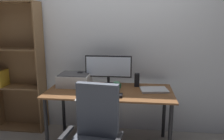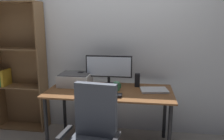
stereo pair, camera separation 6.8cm
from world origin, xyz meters
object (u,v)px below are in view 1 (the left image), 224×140
(printer, at_px, (75,79))
(laptop, at_px, (154,90))
(coffee_mug, at_px, (117,86))
(desk, at_px, (110,97))
(mouse, at_px, (120,95))
(speaker_right, at_px, (137,80))
(monitor, at_px, (108,68))
(keyboard, at_px, (102,95))
(speaker_left, at_px, (81,78))
(bookshelf, at_px, (17,69))

(printer, bearing_deg, laptop, -6.15)
(coffee_mug, relative_size, printer, 0.25)
(desk, bearing_deg, printer, 161.28)
(mouse, relative_size, speaker_right, 0.56)
(mouse, height_order, speaker_right, speaker_right)
(printer, bearing_deg, desk, -18.72)
(monitor, bearing_deg, desk, -78.66)
(keyboard, bearing_deg, monitor, 89.87)
(mouse, bearing_deg, coffee_mug, 104.35)
(desk, height_order, coffee_mug, coffee_mug)
(desk, xyz_separation_m, printer, (-0.48, 0.16, 0.16))
(keyboard, distance_m, coffee_mug, 0.28)
(keyboard, relative_size, speaker_right, 1.71)
(monitor, distance_m, mouse, 0.53)
(mouse, distance_m, coffee_mug, 0.25)
(coffee_mug, bearing_deg, speaker_left, 159.17)
(speaker_right, bearing_deg, coffee_mug, -141.77)
(desk, relative_size, laptop, 4.77)
(keyboard, relative_size, mouse, 3.02)
(speaker_left, bearing_deg, laptop, -9.51)
(laptop, relative_size, printer, 0.80)
(printer, bearing_deg, bookshelf, 167.48)
(desk, distance_m, keyboard, 0.24)
(monitor, bearing_deg, printer, -172.44)
(mouse, height_order, bookshelf, bookshelf)
(keyboard, distance_m, printer, 0.57)
(desk, bearing_deg, keyboard, -104.59)
(laptop, height_order, bookshelf, bookshelf)
(keyboard, relative_size, printer, 0.72)
(monitor, distance_m, laptop, 0.64)
(mouse, height_order, speaker_left, speaker_left)
(speaker_left, bearing_deg, monitor, 1.22)
(bookshelf, bearing_deg, mouse, -20.96)
(monitor, xyz_separation_m, speaker_right, (0.37, -0.01, -0.14))
(speaker_right, bearing_deg, desk, -146.99)
(coffee_mug, bearing_deg, laptop, 3.95)
(keyboard, bearing_deg, bookshelf, 157.87)
(mouse, xyz_separation_m, speaker_right, (0.18, 0.44, 0.07))
(speaker_left, bearing_deg, speaker_right, 0.00)
(laptop, height_order, speaker_left, speaker_left)
(keyboard, bearing_deg, desk, 76.87)
(desk, relative_size, coffee_mug, 15.19)
(keyboard, distance_m, speaker_right, 0.58)
(desk, relative_size, keyboard, 5.26)
(monitor, height_order, speaker_right, monitor)
(printer, bearing_deg, mouse, -31.63)
(desk, height_order, laptop, laptop)
(bookshelf, bearing_deg, coffee_mug, -13.08)
(speaker_left, relative_size, printer, 0.42)
(bookshelf, bearing_deg, monitor, -6.09)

